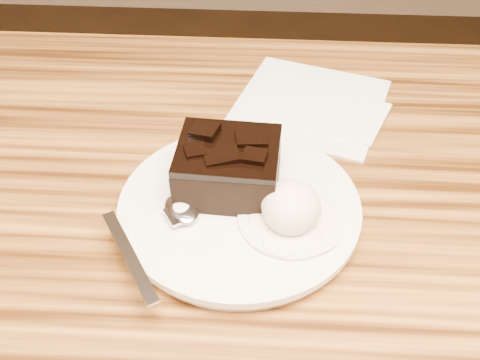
# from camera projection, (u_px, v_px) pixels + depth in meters

# --- Properties ---
(plate) EXTENTS (0.23, 0.23, 0.02)m
(plate) POSITION_uv_depth(u_px,v_px,m) (239.00, 210.00, 0.56)
(plate) COLOR white
(plate) RESTS_ON dining_table
(brownie) EXTENTS (0.10, 0.09, 0.04)m
(brownie) POSITION_uv_depth(u_px,v_px,m) (228.00, 170.00, 0.56)
(brownie) COLOR black
(brownie) RESTS_ON plate
(ice_cream_scoop) EXTENTS (0.05, 0.06, 0.05)m
(ice_cream_scoop) POSITION_uv_depth(u_px,v_px,m) (291.00, 207.00, 0.53)
(ice_cream_scoop) COLOR white
(ice_cream_scoop) RESTS_ON plate
(melt_puddle) EXTENTS (0.10, 0.10, 0.00)m
(melt_puddle) POSITION_uv_depth(u_px,v_px,m) (290.00, 220.00, 0.54)
(melt_puddle) COLOR white
(melt_puddle) RESTS_ON plate
(spoon) EXTENTS (0.12, 0.16, 0.01)m
(spoon) POSITION_uv_depth(u_px,v_px,m) (182.00, 210.00, 0.54)
(spoon) COLOR silver
(spoon) RESTS_ON plate
(napkin) EXTENTS (0.21, 0.21, 0.01)m
(napkin) POSITION_uv_depth(u_px,v_px,m) (309.00, 103.00, 0.70)
(napkin) COLOR white
(napkin) RESTS_ON dining_table
(crumb_a) EXTENTS (0.01, 0.01, 0.00)m
(crumb_a) POSITION_uv_depth(u_px,v_px,m) (288.00, 217.00, 0.54)
(crumb_a) COLOR black
(crumb_a) RESTS_ON plate
(crumb_b) EXTENTS (0.01, 0.01, 0.00)m
(crumb_b) POSITION_uv_depth(u_px,v_px,m) (184.00, 211.00, 0.55)
(crumb_b) COLOR black
(crumb_b) RESTS_ON plate
(crumb_c) EXTENTS (0.01, 0.00, 0.00)m
(crumb_c) POSITION_uv_depth(u_px,v_px,m) (180.00, 210.00, 0.55)
(crumb_c) COLOR black
(crumb_c) RESTS_ON plate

